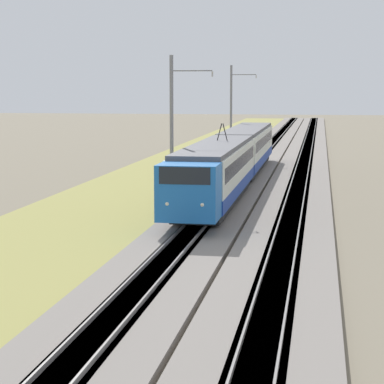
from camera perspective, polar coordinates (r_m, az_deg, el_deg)
name	(u,v)px	position (r m, az deg, el deg)	size (l,w,h in m)	color
ballast_main	(241,179)	(58.38, 3.74, 1.01)	(240.00, 4.40, 0.30)	gray
ballast_adjacent	(300,180)	(58.09, 8.24, 0.91)	(240.00, 4.40, 0.30)	gray
track_main	(241,179)	(58.38, 3.74, 1.02)	(240.00, 1.57, 0.45)	#4C4238
track_adjacent	(300,180)	(58.09, 8.24, 0.92)	(240.00, 1.57, 0.45)	#4C4238
grass_verge	(156,178)	(59.47, -2.76, 1.06)	(240.00, 9.16, 0.12)	#99934C
passenger_train	(234,157)	(53.37, 3.21, 2.72)	(38.84, 2.99, 4.98)	blue
catenary_mast_mid	(173,131)	(43.89, -1.49, 4.68)	(0.22, 2.56, 9.05)	slate
catenary_mast_far	(232,112)	(72.98, 3.03, 6.07)	(0.22, 2.56, 9.35)	slate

